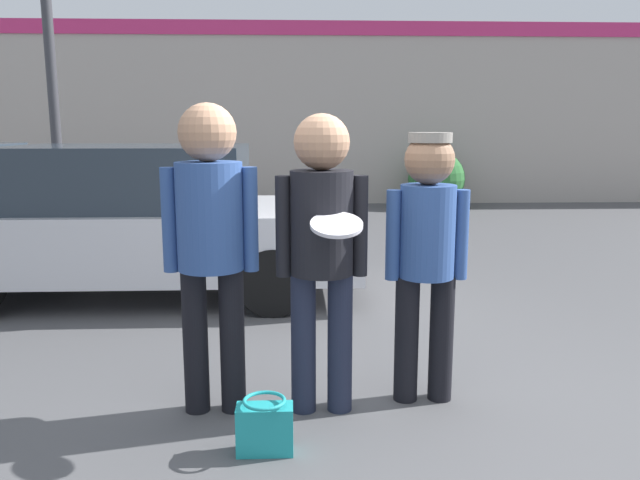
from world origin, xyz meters
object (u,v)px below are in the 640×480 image
at_px(person_left, 210,228).
at_px(handbag, 265,427).
at_px(person_right, 427,244).
at_px(shrub, 436,179).
at_px(parked_car_near, 138,221).
at_px(person_middle_with_frisbee, 322,236).

distance_m(person_left, handbag, 1.16).
bearing_deg(handbag, person_left, 121.88).
xyz_separation_m(person_right, handbag, (-0.97, -0.62, -0.86)).
height_order(person_left, handbag, person_left).
relative_size(person_left, person_right, 1.10).
bearing_deg(handbag, person_right, 32.63).
bearing_deg(shrub, handbag, -107.64).
distance_m(person_left, parked_car_near, 3.01).
bearing_deg(person_left, handbag, -58.12).
bearing_deg(person_middle_with_frisbee, person_left, 177.57).
bearing_deg(parked_car_near, shrub, 55.62).
xyz_separation_m(person_middle_with_frisbee, parked_car_near, (-1.75, 2.80, -0.33)).
relative_size(person_middle_with_frisbee, shrub, 1.49).
height_order(person_right, parked_car_near, person_right).
bearing_deg(person_middle_with_frisbee, person_right, 11.29).
distance_m(parked_car_near, handbag, 3.64).
bearing_deg(shrub, person_middle_with_frisbee, -106.72).
bearing_deg(shrub, parked_car_near, -124.38).
height_order(person_left, person_middle_with_frisbee, person_left).
relative_size(person_left, person_middle_with_frisbee, 1.03).
bearing_deg(person_right, handbag, -147.37).
distance_m(person_right, parked_car_near, 3.60).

